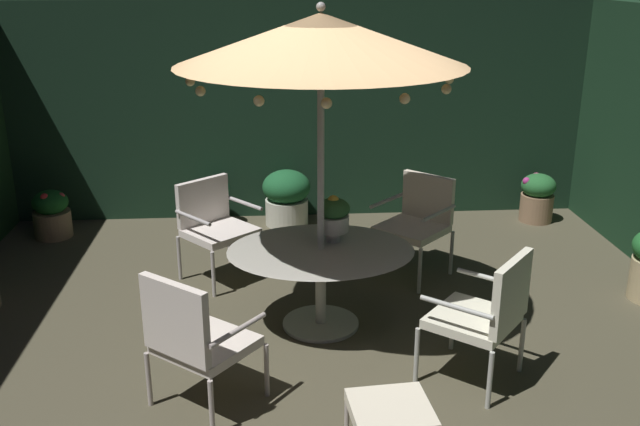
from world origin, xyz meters
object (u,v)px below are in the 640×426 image
object	(u,v)px
patio_chair_southeast	(194,335)
potted_plant_back_left	(52,214)
patio_dining_table	(321,265)
patio_chair_north	(487,310)
ottoman_footrest	(391,414)
potted_plant_back_right	(537,196)
centerpiece_planter	(333,215)
patio_umbrella	(321,40)
potted_plant_front_corner	(287,196)
patio_chair_east	(214,221)
patio_chair_northeast	(418,218)
potted_plant_left_far	(214,199)

from	to	relation	value
patio_chair_southeast	potted_plant_back_left	xyz separation A→B (m)	(-1.94, 3.47, -0.30)
patio_dining_table	patio_chair_southeast	world-z (taller)	patio_chair_southeast
patio_chair_north	patio_chair_southeast	size ratio (longest dim) A/B	1.00
patio_chair_north	ottoman_footrest	xyz separation A→B (m)	(-0.84, -0.88, -0.22)
patio_chair_north	potted_plant_back_right	size ratio (longest dim) A/B	1.74
potted_plant_back_right	centerpiece_planter	bearing A→B (deg)	-139.32
patio_dining_table	potted_plant_back_right	xyz separation A→B (m)	(2.79, 2.46, -0.25)
patio_umbrella	ottoman_footrest	size ratio (longest dim) A/B	5.13
patio_umbrella	centerpiece_planter	size ratio (longest dim) A/B	6.58
patio_chair_southeast	potted_plant_front_corner	xyz separation A→B (m)	(0.72, 3.70, -0.22)
patio_dining_table	potted_plant_front_corner	bearing A→B (deg)	94.92
patio_umbrella	patio_chair_east	world-z (taller)	patio_umbrella
centerpiece_planter	patio_chair_east	size ratio (longest dim) A/B	0.42
centerpiece_planter	patio_chair_north	world-z (taller)	centerpiece_planter
patio_chair_east	potted_plant_back_right	distance (m)	3.99
centerpiece_planter	patio_chair_southeast	size ratio (longest dim) A/B	0.40
patio_dining_table	patio_umbrella	xyz separation A→B (m)	(0.00, -0.00, 1.84)
patio_chair_northeast	potted_plant_back_left	distance (m)	4.12
patio_dining_table	centerpiece_planter	size ratio (longest dim) A/B	3.84
potted_plant_front_corner	potted_plant_left_far	bearing A→B (deg)	178.21
centerpiece_planter	potted_plant_back_left	bearing A→B (deg)	144.21
centerpiece_planter	potted_plant_back_right	distance (m)	3.58
ottoman_footrest	potted_plant_back_right	size ratio (longest dim) A/B	0.89
patio_chair_northeast	ottoman_footrest	size ratio (longest dim) A/B	1.88
patio_chair_southeast	potted_plant_front_corner	world-z (taller)	patio_chair_southeast
patio_chair_east	patio_chair_southeast	distance (m)	2.25
patio_umbrella	ottoman_footrest	bearing A→B (deg)	-80.98
patio_chair_southeast	potted_plant_left_far	world-z (taller)	patio_chair_southeast
patio_dining_table	patio_chair_east	distance (m)	1.47
potted_plant_back_left	patio_umbrella	bearing A→B (deg)	-38.91
patio_umbrella	patio_chair_southeast	distance (m)	2.35
patio_chair_east	patio_chair_southeast	world-z (taller)	patio_chair_southeast
patio_umbrella	patio_chair_southeast	world-z (taller)	patio_umbrella
patio_umbrella	patio_chair_northeast	world-z (taller)	patio_umbrella
centerpiece_planter	potted_plant_back_right	bearing A→B (deg)	40.68
potted_plant_back_left	potted_plant_left_far	size ratio (longest dim) A/B	0.93
potted_plant_front_corner	patio_chair_northeast	bearing A→B (deg)	-50.33
potted_plant_back_right	potted_plant_left_far	world-z (taller)	potted_plant_left_far
patio_chair_northeast	potted_plant_front_corner	size ratio (longest dim) A/B	1.48
patio_chair_southeast	patio_chair_north	bearing A→B (deg)	5.30
patio_chair_northeast	ottoman_footrest	xyz separation A→B (m)	(-0.74, -2.88, -0.21)
patio_dining_table	centerpiece_planter	bearing A→B (deg)	54.63
patio_umbrella	potted_plant_front_corner	bearing A→B (deg)	94.92
patio_chair_north	potted_plant_back_right	world-z (taller)	patio_chair_north
patio_dining_table	patio_chair_north	xyz separation A→B (m)	(1.13, -0.95, 0.03)
patio_dining_table	potted_plant_back_left	size ratio (longest dim) A/B	2.84
centerpiece_planter	patio_chair_north	bearing A→B (deg)	-47.81
ottoman_footrest	patio_chair_southeast	bearing A→B (deg)	150.91
patio_chair_east	patio_chair_southeast	xyz separation A→B (m)	(0.02, -2.25, -0.01)
patio_umbrella	potted_plant_left_far	bearing A→B (deg)	112.56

